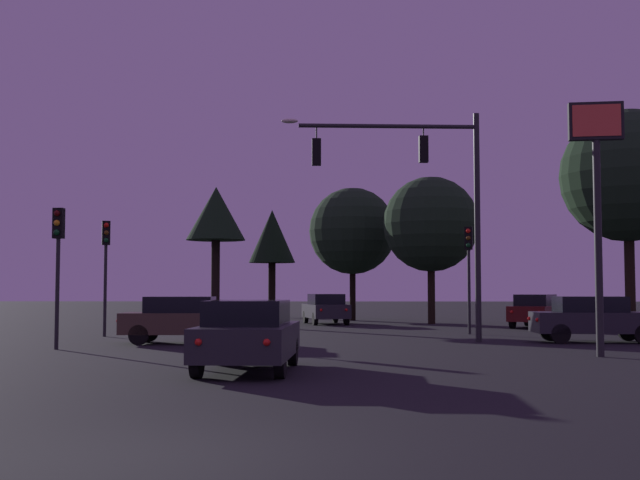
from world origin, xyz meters
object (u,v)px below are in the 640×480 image
at_px(car_parked_lot, 536,310).
at_px(tree_lot_edge, 216,216).
at_px(tree_left_far, 353,231).
at_px(car_crossing_left, 594,318).
at_px(traffic_light_median, 106,254).
at_px(traffic_signal_mast_arm, 424,183).
at_px(tree_right_cluster, 272,238).
at_px(store_sign_illuminated, 597,169).
at_px(tree_behind_sign, 628,176).
at_px(car_nearside_lane, 248,334).
at_px(traffic_light_corner_right, 469,258).
at_px(car_crossing_right, 183,319).
at_px(car_far_lane, 326,308).
at_px(traffic_light_corner_left, 58,249).
at_px(tree_center_horizon, 431,224).

xyz_separation_m(car_parked_lot, tree_lot_edge, (-15.23, 2.81, 4.66)).
bearing_deg(tree_lot_edge, tree_left_far, 38.64).
distance_m(car_crossing_left, tree_left_far, 20.67).
xyz_separation_m(traffic_light_median, tree_left_far, (9.49, 15.88, 2.00)).
relative_size(traffic_signal_mast_arm, tree_left_far, 1.02).
xyz_separation_m(tree_left_far, tree_right_cluster, (-5.00, 5.02, -0.03)).
distance_m(traffic_signal_mast_arm, tree_lot_edge, 16.03).
xyz_separation_m(store_sign_illuminated, tree_right_cluster, (-11.01, 29.57, 0.10)).
bearing_deg(tree_behind_sign, car_nearside_lane, -131.63).
xyz_separation_m(traffic_signal_mast_arm, tree_left_far, (-2.07, 18.80, -0.28)).
distance_m(traffic_light_corner_right, car_parked_lot, 7.20).
distance_m(tree_behind_sign, tree_right_cluster, 24.20).
bearing_deg(traffic_light_median, tree_left_far, 59.13).
distance_m(traffic_light_corner_right, store_sign_illuminated, 10.89).
relative_size(car_nearside_lane, car_parked_lot, 0.98).
bearing_deg(car_crossing_left, car_crossing_right, -176.06).
xyz_separation_m(car_crossing_left, car_far_lane, (-9.12, 13.78, -0.00)).
height_order(traffic_light_corner_left, car_far_lane, traffic_light_corner_left).
bearing_deg(tree_lot_edge, traffic_light_corner_right, -36.71).
bearing_deg(tree_left_far, tree_right_cluster, 134.85).
bearing_deg(tree_left_far, tree_lot_edge, -141.36).
distance_m(car_far_lane, tree_behind_sign, 15.83).
bearing_deg(tree_left_far, store_sign_illuminated, -76.22).
height_order(traffic_light_corner_right, tree_behind_sign, tree_behind_sign).
xyz_separation_m(traffic_signal_mast_arm, traffic_light_median, (-11.56, 2.92, -2.27)).
xyz_separation_m(car_crossing_right, tree_lot_edge, (-1.12, 14.10, 4.66)).
relative_size(traffic_signal_mast_arm, car_parked_lot, 1.73).
distance_m(traffic_light_corner_right, car_crossing_left, 6.22).
height_order(store_sign_illuminated, tree_center_horizon, tree_center_horizon).
bearing_deg(tree_behind_sign, traffic_light_corner_right, -173.43).
relative_size(traffic_signal_mast_arm, tree_right_cluster, 1.14).
height_order(store_sign_illuminated, tree_lot_edge, tree_lot_edge).
bearing_deg(traffic_light_corner_left, traffic_light_median, 94.01).
height_order(traffic_signal_mast_arm, traffic_light_corner_left, traffic_signal_mast_arm).
xyz_separation_m(traffic_light_corner_left, tree_right_cluster, (4.04, 27.34, 2.07)).
relative_size(tree_behind_sign, tree_center_horizon, 1.20).
distance_m(tree_behind_sign, tree_lot_edge, 19.41).
distance_m(car_far_lane, tree_left_far, 6.68).
distance_m(store_sign_illuminated, tree_lot_edge, 23.00).
height_order(traffic_signal_mast_arm, tree_right_cluster, traffic_signal_mast_arm).
relative_size(car_nearside_lane, tree_lot_edge, 0.63).
bearing_deg(car_crossing_left, car_nearside_lane, -136.74).
distance_m(traffic_signal_mast_arm, tree_behind_sign, 10.47).
bearing_deg(tree_behind_sign, traffic_light_corner_left, -155.41).
height_order(car_far_lane, tree_lot_edge, tree_lot_edge).
bearing_deg(tree_center_horizon, tree_right_cluster, 132.82).
distance_m(traffic_light_corner_left, tree_left_far, 24.17).
relative_size(store_sign_illuminated, tree_behind_sign, 0.74).
bearing_deg(traffic_light_corner_right, traffic_signal_mast_arm, -114.98).
xyz_separation_m(traffic_light_corner_right, car_nearside_lane, (-7.05, -14.54, -2.20)).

